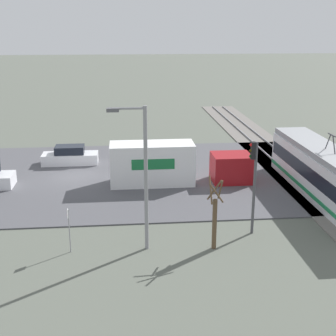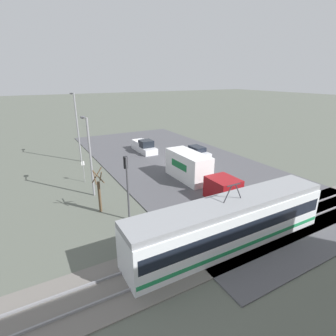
% 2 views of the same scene
% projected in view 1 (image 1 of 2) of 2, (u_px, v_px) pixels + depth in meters
% --- Properties ---
extents(ground_plane, '(320.00, 320.00, 0.00)m').
position_uv_depth(ground_plane, '(75.00, 177.00, 36.27)').
color(ground_plane, '#565B51').
extents(road_surface, '(18.95, 43.80, 0.08)m').
position_uv_depth(road_surface, '(75.00, 177.00, 36.26)').
color(road_surface, '#4C4C51').
rests_on(road_surface, ground).
extents(rail_bed, '(62.31, 4.40, 0.22)m').
position_uv_depth(rail_bed, '(292.00, 170.00, 37.87)').
color(rail_bed, slate).
rests_on(rail_bed, ground).
extents(light_rail_tram, '(15.19, 2.79, 4.40)m').
position_uv_depth(light_rail_tram, '(328.00, 176.00, 31.31)').
color(light_rail_tram, white).
rests_on(light_rail_tram, ground).
extents(box_truck, '(2.45, 10.41, 3.05)m').
position_uv_depth(box_truck, '(172.00, 165.00, 34.37)').
color(box_truck, maroon).
rests_on(box_truck, ground).
extents(sedan_car_0, '(1.81, 4.63, 1.54)m').
position_uv_depth(sedan_car_0, '(70.00, 156.00, 39.43)').
color(sedan_car_0, silver).
rests_on(sedan_car_0, ground).
extents(traffic_light_pole, '(0.28, 0.47, 5.33)m').
position_uv_depth(traffic_light_pole, '(254.00, 175.00, 25.55)').
color(traffic_light_pole, '#47474C').
rests_on(traffic_light_pole, ground).
extents(street_tree, '(0.94, 0.78, 3.93)m').
position_uv_depth(street_tree, '(215.00, 217.00, 24.23)').
color(street_tree, brown).
rests_on(street_tree, ground).
extents(street_lamp_mid_block, '(0.36, 1.95, 7.60)m').
position_uv_depth(street_lamp_mid_block, '(142.00, 169.00, 23.43)').
color(street_lamp_mid_block, gray).
rests_on(street_lamp_mid_block, ground).
extents(no_parking_sign, '(0.32, 0.08, 2.38)m').
position_uv_depth(no_parking_sign, '(69.00, 226.00, 23.92)').
color(no_parking_sign, gray).
rests_on(no_parking_sign, ground).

